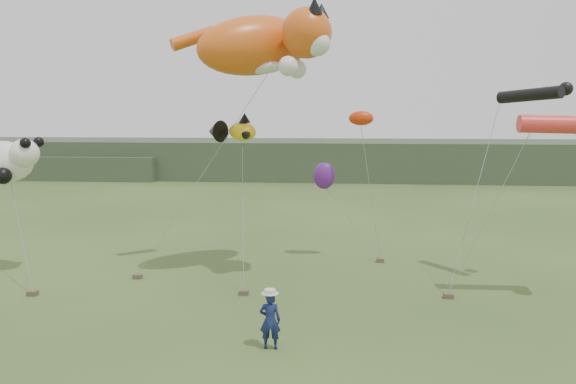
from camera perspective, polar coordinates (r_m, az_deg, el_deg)
The scene contains 9 objects.
ground at distance 18.32m, azimuth 0.06°, elevation -14.25°, with size 120.00×120.00×0.00m, color #385123.
headland at distance 61.96m, azimuth 1.09°, elevation 3.32°, with size 90.00×13.00×4.00m.
festival_attendant at distance 17.02m, azimuth -1.84°, elevation -12.92°, with size 0.63×0.41×1.73m, color #141E4C.
sandbag_anchors at distance 23.25m, azimuth -3.73°, elevation -9.16°, with size 16.22×6.50×0.18m.
cat_kite at distance 23.77m, azimuth -2.23°, elevation 14.81°, with size 7.08×5.38×3.21m.
fish_kite at distance 24.41m, azimuth -5.69°, elevation 6.21°, with size 2.65×1.75×1.27m.
tube_kites at distance 23.29m, azimuth 26.17°, elevation 7.22°, with size 3.64×4.68×1.99m.
panda_kite at distance 26.92m, azimuth -26.76°, elevation 2.82°, with size 3.20×2.07×1.99m.
misc_kites at distance 26.58m, azimuth 4.99°, elevation 3.67°, with size 2.78×1.22×3.71m.
Camera 1 is at (1.60, -16.89, 6.93)m, focal length 35.00 mm.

